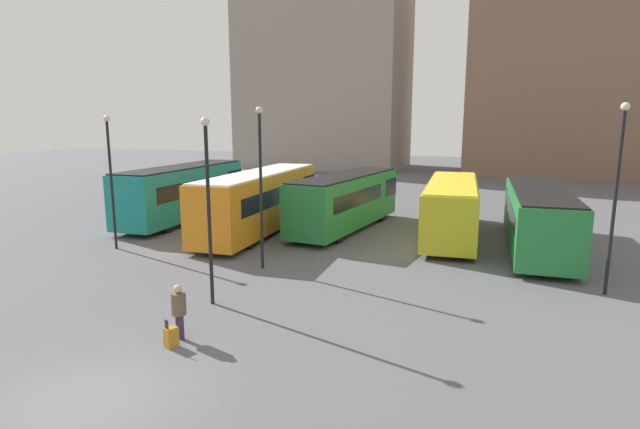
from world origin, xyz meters
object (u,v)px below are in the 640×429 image
at_px(bus_0, 184,191).
at_px(bus_4, 538,216).
at_px(bus_3, 452,206).
at_px(suitcase, 171,337).
at_px(lamp_post_0, 208,198).
at_px(lamp_post_1, 111,173).
at_px(lamp_post_3, 617,186).
at_px(lamp_post_2, 261,177).
at_px(traveler, 179,307).
at_px(bus_1, 261,199).
at_px(bus_2, 346,199).

distance_m(bus_0, bus_4, 19.79).
xyz_separation_m(bus_3, suitcase, (-5.68, -16.12, -1.30)).
relative_size(lamp_post_0, lamp_post_1, 0.98).
bearing_deg(suitcase, lamp_post_3, -33.52).
xyz_separation_m(lamp_post_2, lamp_post_3, (12.69, 1.28, 0.02)).
bearing_deg(lamp_post_2, lamp_post_0, -86.30).
relative_size(bus_0, lamp_post_2, 1.63).
relative_size(bus_0, lamp_post_1, 1.71).
bearing_deg(bus_3, lamp_post_2, 138.58).
bearing_deg(lamp_post_0, traveler, -76.68).
distance_m(lamp_post_1, lamp_post_2, 8.00).
xyz_separation_m(bus_1, bus_4, (13.96, 1.13, -0.21)).
xyz_separation_m(bus_4, lamp_post_2, (-10.76, -7.37, 2.22)).
bearing_deg(bus_3, lamp_post_1, 115.34).
distance_m(bus_0, bus_2, 10.04).
height_order(suitcase, lamp_post_3, lamp_post_3).
xyz_separation_m(bus_2, lamp_post_1, (-8.94, -8.05, 1.96)).
relative_size(bus_1, bus_3, 1.10).
distance_m(bus_4, lamp_post_1, 20.07).
distance_m(bus_2, suitcase, 15.99).
bearing_deg(bus_4, bus_1, 92.44).
distance_m(bus_1, bus_3, 10.18).
distance_m(bus_3, lamp_post_3, 9.82).
relative_size(bus_4, suitcase, 13.63).
bearing_deg(bus_0, lamp_post_1, -173.79).
distance_m(bus_2, lamp_post_3, 13.95).
xyz_separation_m(bus_0, bus_2, (9.99, 1.00, -0.13)).
bearing_deg(traveler, bus_3, -0.37).
bearing_deg(lamp_post_0, bus_4, 47.89).
bearing_deg(suitcase, lamp_post_0, 32.54).
relative_size(bus_1, lamp_post_3, 1.77).
xyz_separation_m(bus_2, suitcase, (0.03, -15.93, -1.39)).
height_order(traveler, lamp_post_1, lamp_post_1).
bearing_deg(lamp_post_1, bus_0, 98.47).
relative_size(bus_3, traveler, 6.76).
height_order(bus_2, traveler, bus_2).
xyz_separation_m(bus_4, lamp_post_3, (1.93, -6.09, 2.24)).
xyz_separation_m(lamp_post_0, lamp_post_1, (-8.25, 4.72, 0.07)).
relative_size(bus_1, lamp_post_1, 1.87).
xyz_separation_m(traveler, lamp_post_2, (-0.90, 6.89, 2.85)).
distance_m(bus_0, lamp_post_3, 22.69).
xyz_separation_m(bus_0, suitcase, (10.01, -14.94, -1.52)).
height_order(bus_1, lamp_post_0, lamp_post_0).
height_order(bus_3, lamp_post_2, lamp_post_2).
bearing_deg(lamp_post_3, bus_3, 128.98).
bearing_deg(bus_0, suitcase, -148.42).
xyz_separation_m(bus_0, lamp_post_0, (9.30, -11.77, 1.76)).
bearing_deg(lamp_post_1, lamp_post_3, 2.20).
distance_m(bus_0, lamp_post_0, 15.10).
distance_m(traveler, lamp_post_0, 3.79).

